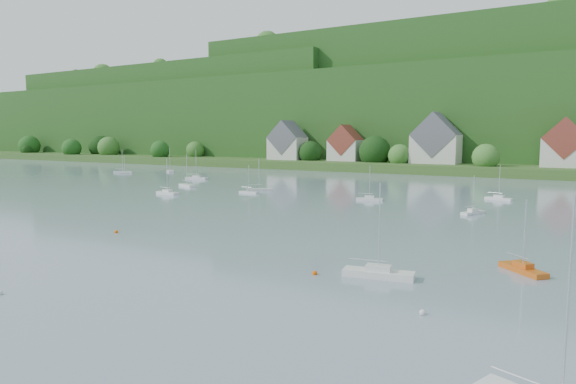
% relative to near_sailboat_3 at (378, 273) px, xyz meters
% --- Properties ---
extents(far_shore_strip, '(600.00, 60.00, 3.00)m').
position_rel_near_sailboat_3_xyz_m(far_shore_strip, '(-34.22, 149.89, 1.05)').
color(far_shore_strip, '#355620').
rests_on(far_shore_strip, ground).
extents(forested_ridge, '(620.00, 181.22, 69.89)m').
position_rel_near_sailboat_3_xyz_m(forested_ridge, '(-33.82, 218.46, 22.44)').
color(forested_ridge, '#1C4516').
rests_on(forested_ridge, ground).
extents(village_building_0, '(14.00, 10.40, 16.00)m').
position_rel_near_sailboat_3_xyz_m(village_building_0, '(-89.22, 136.89, 9.06)').
color(village_building_0, beige).
rests_on(village_building_0, far_shore_strip).
extents(village_building_1, '(12.00, 9.36, 14.00)m').
position_rel_near_sailboat_3_xyz_m(village_building_1, '(-64.22, 138.89, 8.30)').
color(village_building_1, beige).
rests_on(village_building_1, far_shore_strip).
extents(village_building_2, '(16.00, 11.44, 18.00)m').
position_rel_near_sailboat_3_xyz_m(village_building_2, '(-29.22, 137.89, 9.82)').
color(village_building_2, beige).
rests_on(village_building_2, far_shore_strip).
extents(village_building_3, '(13.00, 10.40, 15.50)m').
position_rel_near_sailboat_3_xyz_m(village_building_3, '(10.78, 135.89, 8.98)').
color(village_building_3, beige).
rests_on(village_building_3, far_shore_strip).
extents(near_sailboat_3, '(6.56, 2.84, 8.56)m').
position_rel_near_sailboat_3_xyz_m(near_sailboat_3, '(0.00, 0.00, 0.00)').
color(near_sailboat_3, silver).
rests_on(near_sailboat_3, ground).
extents(near_sailboat_5, '(4.64, 4.58, 6.88)m').
position_rel_near_sailboat_3_xyz_m(near_sailboat_5, '(11.09, 8.37, -0.05)').
color(near_sailboat_5, '#C05312').
rests_on(near_sailboat_5, ground).
extents(mooring_buoy_1, '(0.40, 0.40, 0.40)m').
position_rel_near_sailboat_3_xyz_m(mooring_buoy_1, '(-24.58, -19.96, -0.45)').
color(mooring_buoy_1, silver).
rests_on(mooring_buoy_1, ground).
extents(mooring_buoy_2, '(0.47, 0.47, 0.47)m').
position_rel_near_sailboat_3_xyz_m(mooring_buoy_2, '(-5.38, -2.05, -0.45)').
color(mooring_buoy_2, '#F25300').
rests_on(mooring_buoy_2, ground).
extents(mooring_buoy_3, '(0.48, 0.48, 0.48)m').
position_rel_near_sailboat_3_xyz_m(mooring_buoy_3, '(-37.11, 2.68, -0.45)').
color(mooring_buoy_3, '#F25300').
rests_on(mooring_buoy_3, ground).
extents(mooring_buoy_4, '(0.47, 0.47, 0.47)m').
position_rel_near_sailboat_3_xyz_m(mooring_buoy_4, '(6.02, -7.45, -0.45)').
color(mooring_buoy_4, silver).
rests_on(mooring_buoy_4, ground).
extents(far_sailboat_cluster, '(200.88, 62.72, 8.71)m').
position_rel_near_sailboat_3_xyz_m(far_sailboat_cluster, '(-25.97, 69.18, -0.08)').
color(far_sailboat_cluster, silver).
rests_on(far_sailboat_cluster, ground).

